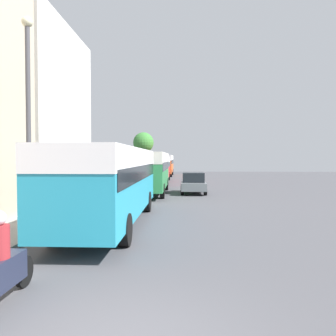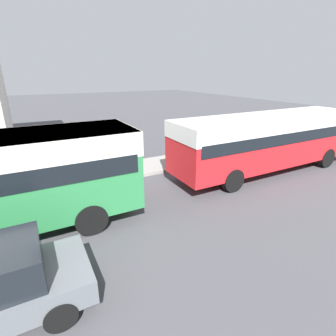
# 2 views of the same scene
# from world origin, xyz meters

# --- Properties ---
(bus_third_in_line) EXTENTS (2.53, 10.28, 2.81)m
(bus_third_in_line) POSITION_xyz_m (-1.89, 31.75, 1.84)
(bus_third_in_line) COLOR red
(bus_third_in_line) RESTS_ON ground_plane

